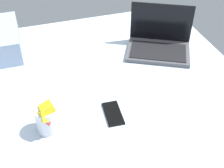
# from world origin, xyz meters

# --- Properties ---
(bed_mattress) EXTENTS (1.80, 1.40, 0.18)m
(bed_mattress) POSITION_xyz_m (0.00, 0.00, 0.09)
(bed_mattress) COLOR silver
(bed_mattress) RESTS_ON ground
(laptop) EXTENTS (0.40, 0.36, 0.23)m
(laptop) POSITION_xyz_m (0.59, 0.22, 0.22)
(laptop) COLOR #4C4C51
(laptop) RESTS_ON bed_mattress
(snack_cup) EXTENTS (0.09, 0.10, 0.14)m
(snack_cup) POSITION_xyz_m (-0.06, -0.17, 0.24)
(snack_cup) COLOR silver
(snack_cup) RESTS_ON bed_mattress
(cell_phone) EXTENTS (0.08, 0.14, 0.01)m
(cell_phone) POSITION_xyz_m (0.21, -0.17, 0.18)
(cell_phone) COLOR black
(cell_phone) RESTS_ON bed_mattress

